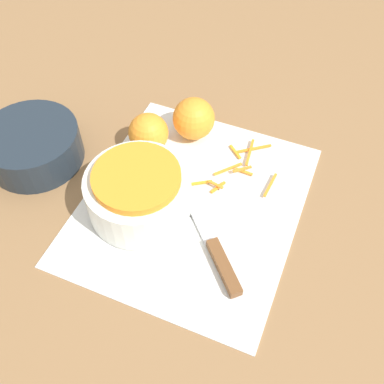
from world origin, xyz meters
TOP-DOWN VIEW (x-y plane):
  - ground_plane at (0.00, 0.00)m, footprint 4.00×4.00m
  - cutting_board at (0.00, 0.00)m, footprint 0.43×0.37m
  - bowl_speckled at (-0.04, 0.08)m, footprint 0.18×0.18m
  - bowl_dark at (-0.01, 0.32)m, footprint 0.18×0.18m
  - knife at (-0.09, -0.08)m, footprint 0.18×0.17m
  - orange_left at (0.09, 0.13)m, footprint 0.08×0.08m
  - orange_right at (0.16, 0.06)m, footprint 0.08×0.08m
  - peel_pile at (0.11, -0.05)m, footprint 0.16×0.14m

SIDE VIEW (x-z plane):
  - ground_plane at x=0.00m, z-range 0.00..0.00m
  - cutting_board at x=0.00m, z-range 0.00..0.01m
  - peel_pile at x=0.11m, z-range 0.00..0.01m
  - knife at x=-0.09m, z-range 0.00..0.02m
  - bowl_dark at x=-0.01m, z-range 0.00..0.07m
  - orange_left at x=0.09m, z-range 0.01..0.08m
  - orange_right at x=0.16m, z-range 0.01..0.09m
  - bowl_speckled at x=-0.04m, z-range 0.00..0.10m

